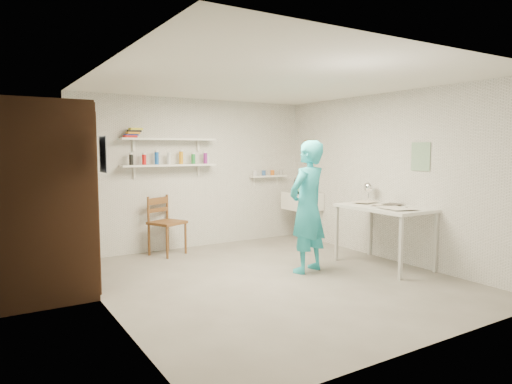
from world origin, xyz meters
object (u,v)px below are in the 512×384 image
work_table (384,236)px  desk_lamp (369,187)px  belfast_sink (302,201)px  wooden_chair (167,223)px  man (308,207)px  wall_clock (302,184)px

work_table → desk_lamp: (0.20, 0.49, 0.63)m
belfast_sink → wooden_chair: wooden_chair is taller
belfast_sink → work_table: belfast_sink is taller
belfast_sink → work_table: size_ratio=0.49×
wooden_chair → desk_lamp: desk_lamp is taller
man → wooden_chair: size_ratio=1.75×
belfast_sink → desk_lamp: bearing=-86.3°
wooden_chair → desk_lamp: 3.06m
wooden_chair → work_table: (2.26, -2.22, -0.08)m
work_table → desk_lamp: bearing=67.6°
desk_lamp → wall_clock: bearing=177.5°
desk_lamp → work_table: bearing=-112.4°
man → belfast_sink: bearing=-142.1°
wall_clock → belfast_sink: bearing=35.6°
man → wall_clock: size_ratio=5.56×
desk_lamp → man: bearing=-172.8°
wall_clock → desk_lamp: (1.20, -0.05, -0.10)m
belfast_sink → man: man is taller
belfast_sink → wall_clock: wall_clock is taller
wall_clock → man: bearing=-123.0°
wooden_chair → work_table: bearing=-69.3°
man → desk_lamp: (1.26, 0.16, 0.19)m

